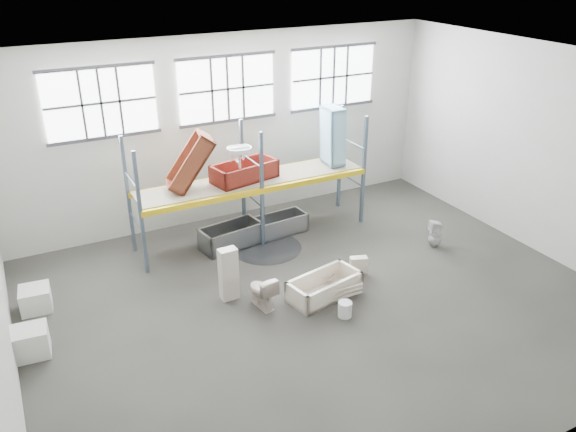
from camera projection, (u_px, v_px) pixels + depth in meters
floor at (320, 303)px, 12.52m from camera, size 12.00×10.00×0.10m
ceiling at (326, 64)px, 10.34m from camera, size 12.00×10.00×0.10m
wall_back at (228, 129)px, 15.49m from camera, size 12.00×0.10×5.00m
wall_front at (522, 333)px, 7.38m from camera, size 12.00×0.10×5.00m
wall_right at (539, 149)px, 13.94m from camera, size 0.10×10.00×5.00m
window_left at (101, 103)px, 13.61m from camera, size 2.60×0.04×1.60m
window_mid at (227, 89)px, 14.94m from camera, size 2.60×0.04×1.60m
window_right at (333, 77)px, 16.26m from camera, size 2.60×0.04×1.60m
rack_upright_la at (141, 214)px, 12.95m from camera, size 0.08×0.08×3.00m
rack_upright_lb at (128, 196)px, 13.92m from camera, size 0.08×0.08×3.00m
rack_upright_ma at (262, 191)px, 14.19m from camera, size 0.08×0.08×3.00m
rack_upright_mb at (243, 175)px, 15.16m from camera, size 0.08×0.08×3.00m
rack_upright_ra at (364, 171)px, 15.43m from camera, size 0.08×0.08×3.00m
rack_upright_rb at (340, 157)px, 16.40m from camera, size 0.08×0.08×3.00m
rack_beam_front at (262, 191)px, 14.19m from camera, size 6.00×0.10×0.14m
rack_beam_back at (243, 175)px, 15.16m from camera, size 6.00×0.10×0.14m
shelf_deck at (252, 180)px, 14.64m from camera, size 5.90×1.10×0.03m
wet_patch at (266, 248)px, 14.67m from camera, size 1.80×1.80×0.00m
bathtub_beige at (324, 287)px, 12.57m from camera, size 1.74×1.07×0.48m
cistern_spare at (358, 264)px, 13.36m from camera, size 0.43×0.30×0.38m
sink_in_tub at (326, 277)px, 13.08m from camera, size 0.45×0.45×0.14m
toilet_beige at (262, 291)px, 12.16m from camera, size 0.52×0.79×0.75m
cistern_tall at (229, 274)px, 12.36m from camera, size 0.39×0.26×1.20m
toilet_white at (435, 234)px, 14.60m from camera, size 0.41×0.40×0.72m
steel_tub_left at (231, 236)px, 14.64m from camera, size 1.65×0.97×0.57m
steel_tub_right at (281, 224)px, 15.34m from camera, size 1.42×0.75×0.50m
rust_tub_flat at (244, 171)px, 14.50m from camera, size 1.77×1.10×0.46m
rust_tub_tilted at (190, 162)px, 13.72m from camera, size 1.32×0.92×1.49m
sink_on_shelf at (240, 167)px, 14.01m from camera, size 0.65×0.52×0.55m
blue_tub_upright at (333, 136)px, 15.28m from camera, size 0.54×0.76×1.55m
bucket at (345, 309)px, 11.91m from camera, size 0.38×0.38×0.34m
carton_near at (30, 342)px, 10.75m from camera, size 0.72×0.63×0.57m
carton_far at (36, 299)px, 12.11m from camera, size 0.66×0.66×0.51m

